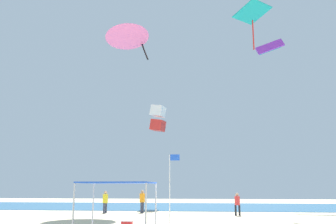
{
  "coord_description": "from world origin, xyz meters",
  "views": [
    {
      "loc": [
        2.15,
        -18.14,
        2.05
      ],
      "look_at": [
        -0.96,
        6.18,
        7.07
      ],
      "focal_mm": 39.84,
      "sensor_mm": 36.0,
      "label": 1
    }
  ],
  "objects_px": {
    "canopy_tent": "(118,185)",
    "person_leftmost": "(142,199)",
    "cooler_box": "(127,224)",
    "kite_box_white": "(158,118)",
    "kite_diamond_teal": "(252,14)",
    "person_central": "(105,200)",
    "banner_flag": "(171,182)",
    "kite_delta_pink": "(127,34)",
    "person_near_tent": "(237,202)",
    "kite_parafoil_purple": "(270,47)"
  },
  "relations": [
    {
      "from": "canopy_tent",
      "to": "person_leftmost",
      "type": "xyz_separation_m",
      "value": [
        -1.84,
        15.15,
        -1.09
      ]
    },
    {
      "from": "person_near_tent",
      "to": "person_central",
      "type": "height_order",
      "value": "person_central"
    },
    {
      "from": "kite_box_white",
      "to": "kite_diamond_teal",
      "type": "distance_m",
      "value": 15.35
    },
    {
      "from": "person_central",
      "to": "kite_box_white",
      "type": "distance_m",
      "value": 14.2
    },
    {
      "from": "person_near_tent",
      "to": "cooler_box",
      "type": "bearing_deg",
      "value": 40.89
    },
    {
      "from": "canopy_tent",
      "to": "cooler_box",
      "type": "relative_size",
      "value": 5.56
    },
    {
      "from": "cooler_box",
      "to": "kite_box_white",
      "type": "bearing_deg",
      "value": 94.59
    },
    {
      "from": "person_leftmost",
      "to": "banner_flag",
      "type": "bearing_deg",
      "value": 31.19
    },
    {
      "from": "cooler_box",
      "to": "kite_box_white",
      "type": "xyz_separation_m",
      "value": [
        -1.74,
        21.66,
        9.79
      ]
    },
    {
      "from": "banner_flag",
      "to": "cooler_box",
      "type": "relative_size",
      "value": 6.95
    },
    {
      "from": "person_leftmost",
      "to": "kite_delta_pink",
      "type": "relative_size",
      "value": 0.3
    },
    {
      "from": "canopy_tent",
      "to": "banner_flag",
      "type": "relative_size",
      "value": 0.8
    },
    {
      "from": "kite_box_white",
      "to": "person_near_tent",
      "type": "bearing_deg",
      "value": 48.25
    },
    {
      "from": "cooler_box",
      "to": "person_leftmost",
      "type": "bearing_deg",
      "value": 97.31
    },
    {
      "from": "kite_box_white",
      "to": "kite_delta_pink",
      "type": "distance_m",
      "value": 10.2
    },
    {
      "from": "person_near_tent",
      "to": "person_leftmost",
      "type": "xyz_separation_m",
      "value": [
        -7.86,
        2.14,
        0.12
      ]
    },
    {
      "from": "kite_parafoil_purple",
      "to": "person_leftmost",
      "type": "bearing_deg",
      "value": 41.13
    },
    {
      "from": "canopy_tent",
      "to": "person_leftmost",
      "type": "relative_size",
      "value": 1.68
    },
    {
      "from": "canopy_tent",
      "to": "kite_diamond_teal",
      "type": "height_order",
      "value": "kite_diamond_teal"
    },
    {
      "from": "person_central",
      "to": "kite_parafoil_purple",
      "type": "relative_size",
      "value": 0.5
    },
    {
      "from": "canopy_tent",
      "to": "person_near_tent",
      "type": "distance_m",
      "value": 14.39
    },
    {
      "from": "canopy_tent",
      "to": "person_leftmost",
      "type": "height_order",
      "value": "canopy_tent"
    },
    {
      "from": "person_central",
      "to": "cooler_box",
      "type": "relative_size",
      "value": 3.2
    },
    {
      "from": "kite_diamond_teal",
      "to": "person_central",
      "type": "bearing_deg",
      "value": 156.5
    },
    {
      "from": "canopy_tent",
      "to": "kite_parafoil_purple",
      "type": "distance_m",
      "value": 35.66
    },
    {
      "from": "person_near_tent",
      "to": "kite_delta_pink",
      "type": "distance_m",
      "value": 20.93
    },
    {
      "from": "canopy_tent",
      "to": "person_central",
      "type": "bearing_deg",
      "value": 108.67
    },
    {
      "from": "kite_box_white",
      "to": "cooler_box",
      "type": "bearing_deg",
      "value": 18.8
    },
    {
      "from": "banner_flag",
      "to": "kite_diamond_teal",
      "type": "xyz_separation_m",
      "value": [
        6.68,
        14.55,
        17.13
      ]
    },
    {
      "from": "kite_diamond_teal",
      "to": "kite_delta_pink",
      "type": "xyz_separation_m",
      "value": [
        -13.04,
        -0.1,
        -1.49
      ]
    },
    {
      "from": "banner_flag",
      "to": "kite_parafoil_purple",
      "type": "distance_m",
      "value": 31.23
    },
    {
      "from": "person_near_tent",
      "to": "kite_diamond_teal",
      "type": "height_order",
      "value": "kite_diamond_teal"
    },
    {
      "from": "person_leftmost",
      "to": "banner_flag",
      "type": "xyz_separation_m",
      "value": [
        3.71,
        -10.43,
        1.26
      ]
    },
    {
      "from": "kite_parafoil_purple",
      "to": "kite_delta_pink",
      "type": "distance_m",
      "value": 18.9
    },
    {
      "from": "kite_box_white",
      "to": "canopy_tent",
      "type": "bearing_deg",
      "value": 18.93
    },
    {
      "from": "canopy_tent",
      "to": "person_central",
      "type": "distance_m",
      "value": 15.08
    },
    {
      "from": "banner_flag",
      "to": "kite_diamond_teal",
      "type": "relative_size",
      "value": 0.88
    },
    {
      "from": "person_leftmost",
      "to": "person_central",
      "type": "xyz_separation_m",
      "value": [
        -2.97,
        -0.91,
        -0.04
      ]
    },
    {
      "from": "cooler_box",
      "to": "kite_delta_pink",
      "type": "relative_size",
      "value": 0.09
    },
    {
      "from": "person_central",
      "to": "banner_flag",
      "type": "height_order",
      "value": "banner_flag"
    },
    {
      "from": "kite_diamond_teal",
      "to": "cooler_box",
      "type": "bearing_deg",
      "value": -163.16
    },
    {
      "from": "person_leftmost",
      "to": "banner_flag",
      "type": "height_order",
      "value": "banner_flag"
    },
    {
      "from": "banner_flag",
      "to": "kite_diamond_teal",
      "type": "bearing_deg",
      "value": 65.35
    },
    {
      "from": "person_near_tent",
      "to": "kite_parafoil_purple",
      "type": "xyz_separation_m",
      "value": [
        5.61,
        15.89,
        18.56
      ]
    },
    {
      "from": "cooler_box",
      "to": "banner_flag",
      "type": "bearing_deg",
      "value": 32.9
    },
    {
      "from": "kite_diamond_teal",
      "to": "kite_box_white",
      "type": "bearing_deg",
      "value": 107.63
    },
    {
      "from": "person_near_tent",
      "to": "person_leftmost",
      "type": "height_order",
      "value": "person_leftmost"
    },
    {
      "from": "kite_parafoil_purple",
      "to": "kite_box_white",
      "type": "distance_m",
      "value": 17.17
    },
    {
      "from": "person_leftmost",
      "to": "cooler_box",
      "type": "relative_size",
      "value": 3.31
    },
    {
      "from": "person_central",
      "to": "kite_parafoil_purple",
      "type": "height_order",
      "value": "kite_parafoil_purple"
    }
  ]
}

